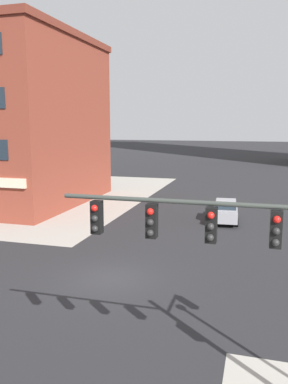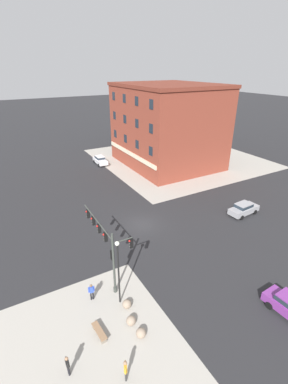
{
  "view_description": "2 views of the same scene",
  "coord_description": "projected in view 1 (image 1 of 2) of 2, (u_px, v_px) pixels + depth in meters",
  "views": [
    {
      "loc": [
        6.72,
        -17.36,
        7.45
      ],
      "look_at": [
        -0.04,
        6.18,
        3.26
      ],
      "focal_mm": 37.51,
      "sensor_mm": 36.0,
      "label": 1
    },
    {
      "loc": [
        25.86,
        -14.24,
        18.37
      ],
      "look_at": [
        0.68,
        -0.1,
        4.86
      ],
      "focal_mm": 25.35,
      "sensor_mm": 36.0,
      "label": 2
    }
  ],
  "objects": [
    {
      "name": "car_main_northbound_near",
      "position": [
        226.0,
        210.0,
        30.67
      ],
      "size": [
        2.12,
        4.51,
        1.68
      ],
      "color": "#99999E",
      "rests_on": "ground"
    },
    {
      "name": "sidewalk_far_corner",
      "position": [
        4.0,
        192.0,
        43.92
      ],
      "size": [
        32.0,
        32.0,
        0.02
      ],
      "primitive_type": "cube",
      "color": "#A8A399",
      "rests_on": "ground"
    },
    {
      "name": "ground_plane",
      "position": [
        110.0,
        278.0,
        19.53
      ],
      "size": [
        320.0,
        320.0,
        0.0
      ],
      "primitive_type": "plane",
      "color": "#262628"
    },
    {
      "name": "traffic_signal_main",
      "position": [
        262.0,
        258.0,
        9.94
      ],
      "size": [
        7.23,
        2.09,
        6.15
      ],
      "color": "#383D38",
      "rests_on": "ground"
    }
  ]
}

